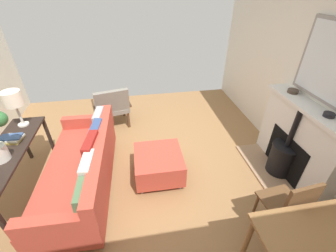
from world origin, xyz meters
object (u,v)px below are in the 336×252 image
(ottoman, at_px, (159,164))
(table_lamp_near_end, at_px, (13,100))
(mantel_bowl_far, at_px, (329,115))
(dining_chair_near_fireplace, at_px, (290,205))
(armchair_accent, at_px, (112,105))
(fireplace, at_px, (294,145))
(console_table, at_px, (8,158))
(sofa, at_px, (84,168))
(mantel_bowl_near, at_px, (293,91))
(book_stack, at_px, (12,138))

(ottoman, xyz_separation_m, table_lamp_near_end, (1.81, -0.58, 0.87))
(mantel_bowl_far, relative_size, dining_chair_near_fireplace, 0.14)
(mantel_bowl_far, distance_m, armchair_accent, 3.32)
(fireplace, height_order, mantel_bowl_far, mantel_bowl_far)
(console_table, relative_size, table_lamp_near_end, 3.13)
(sofa, xyz_separation_m, ottoman, (-1.00, -0.01, -0.10))
(fireplace, bearing_deg, mantel_bowl_far, 99.40)
(armchair_accent, bearing_deg, sofa, 77.91)
(mantel_bowl_near, bearing_deg, table_lamp_near_end, -5.84)
(fireplace, xyz_separation_m, table_lamp_near_end, (3.71, -0.79, 0.63))
(mantel_bowl_near, distance_m, dining_chair_near_fireplace, 1.61)
(mantel_bowl_near, bearing_deg, mantel_bowl_far, 90.00)
(mantel_bowl_far, bearing_deg, fireplace, -80.60)
(book_stack, bearing_deg, ottoman, 173.01)
(sofa, bearing_deg, dining_chair_near_fireplace, 153.87)
(mantel_bowl_near, bearing_deg, sofa, 4.11)
(fireplace, height_order, dining_chair_near_fireplace, fireplace)
(armchair_accent, xyz_separation_m, console_table, (1.13, 1.49, 0.19))
(fireplace, relative_size, console_table, 0.91)
(fireplace, distance_m, console_table, 3.72)
(table_lamp_near_end, distance_m, book_stack, 0.51)
(table_lamp_near_end, xyz_separation_m, book_stack, (-0.00, 0.36, -0.36))
(fireplace, distance_m, dining_chair_near_fireplace, 1.12)
(armchair_accent, distance_m, table_lamp_near_end, 1.58)
(mantel_bowl_far, xyz_separation_m, sofa, (2.94, -0.44, -0.79))
(dining_chair_near_fireplace, bearing_deg, ottoman, -42.22)
(mantel_bowl_far, height_order, console_table, mantel_bowl_far)
(table_lamp_near_end, bearing_deg, fireplace, 167.99)
(fireplace, height_order, ottoman, fireplace)
(console_table, relative_size, book_stack, 6.05)
(sofa, xyz_separation_m, console_table, (0.81, 0.00, 0.30))
(mantel_bowl_near, xyz_separation_m, book_stack, (3.75, -0.02, -0.37))
(sofa, relative_size, console_table, 1.23)
(mantel_bowl_near, height_order, ottoman, mantel_bowl_near)
(ottoman, relative_size, book_stack, 2.58)
(fireplace, bearing_deg, mantel_bowl_near, -95.72)
(armchair_accent, bearing_deg, book_stack, 48.02)
(fireplace, distance_m, table_lamp_near_end, 3.84)
(ottoman, bearing_deg, armchair_accent, -65.10)
(fireplace, height_order, armchair_accent, fireplace)
(console_table, height_order, book_stack, book_stack)
(ottoman, distance_m, book_stack, 1.90)
(armchair_accent, bearing_deg, mantel_bowl_near, 154.07)
(armchair_accent, bearing_deg, table_lamp_near_end, 38.28)
(mantel_bowl_far, xyz_separation_m, dining_chair_near_fireplace, (0.73, 0.64, -0.62))
(fireplace, distance_m, ottoman, 1.92)
(book_stack, bearing_deg, sofa, 163.93)
(mantel_bowl_far, relative_size, book_stack, 0.47)
(sofa, relative_size, dining_chair_near_fireplace, 2.21)
(ottoman, xyz_separation_m, dining_chair_near_fireplace, (-1.20, 1.09, 0.27))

